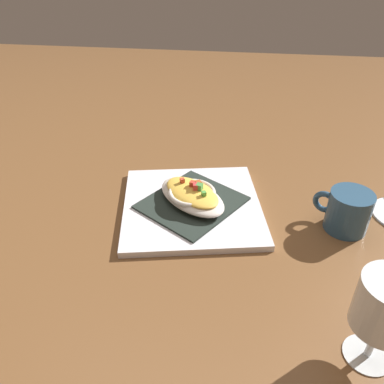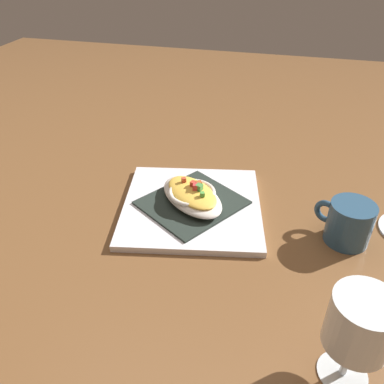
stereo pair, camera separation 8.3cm
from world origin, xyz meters
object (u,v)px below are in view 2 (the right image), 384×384
(square_plate, at_px, (192,206))
(stemmed_glass, at_px, (360,327))
(gratin_dish, at_px, (192,195))
(coffee_mug, at_px, (348,225))

(square_plate, bearing_deg, stemmed_glass, -136.98)
(square_plate, xyz_separation_m, stemmed_glass, (-0.32, -0.30, 0.09))
(stemmed_glass, bearing_deg, gratin_dish, 43.01)
(square_plate, xyz_separation_m, gratin_dish, (0.00, -0.00, 0.03))
(square_plate, distance_m, coffee_mug, 0.32)
(square_plate, xyz_separation_m, coffee_mug, (-0.02, -0.32, 0.03))
(gratin_dish, height_order, stemmed_glass, stemmed_glass)
(gratin_dish, distance_m, stemmed_glass, 0.44)
(gratin_dish, bearing_deg, stemmed_glass, -136.99)
(square_plate, bearing_deg, gratin_dish, -58.90)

